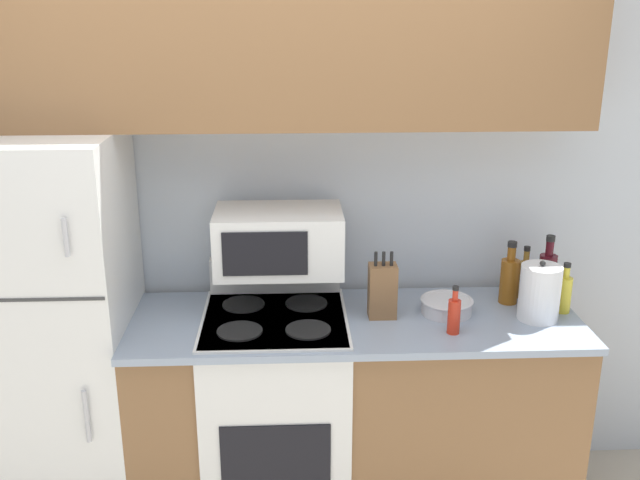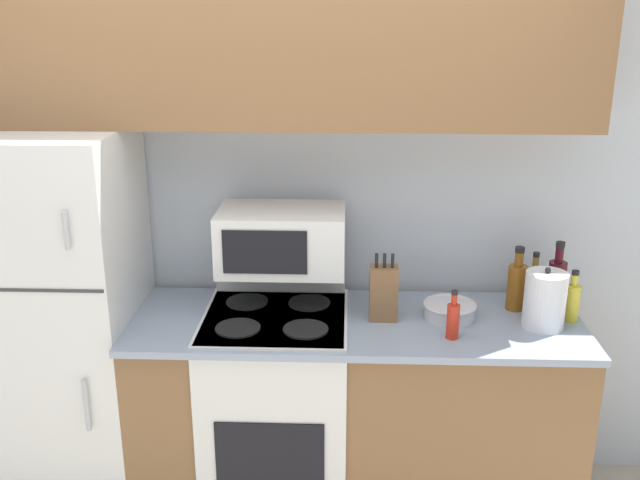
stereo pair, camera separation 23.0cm
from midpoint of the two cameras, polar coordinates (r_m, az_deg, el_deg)
wall_back at (r=3.22m, az=-0.92°, el=2.09°), size 8.00×0.05×2.55m
lower_cabinets at (r=3.22m, az=4.89°, el=-13.84°), size 1.87×0.64×0.93m
refrigerator at (r=3.23m, az=-18.13°, el=-6.76°), size 0.66×0.66×1.71m
upper_cabinets at (r=2.89m, az=-1.22°, el=15.58°), size 2.53×0.36×0.66m
stove at (r=3.20m, az=-1.33°, el=-13.56°), size 0.60×0.63×1.10m
microwave at (r=2.99m, az=-0.89°, el=0.03°), size 0.53×0.34×0.26m
knife_block at (r=2.95m, az=7.34°, el=-4.22°), size 0.12×0.09×0.29m
bowl at (r=3.04m, az=12.48°, el=-5.52°), size 0.22×0.22×0.07m
bottle_whiskey at (r=3.17m, az=17.49°, el=-3.48°), size 0.08×0.08×0.28m
bottle_cooking_spray at (r=3.14m, az=21.54°, el=-4.60°), size 0.06×0.06×0.22m
bottle_hot_sauce at (r=2.85m, az=12.90°, el=-6.26°), size 0.05×0.05×0.20m
bottle_vinegar at (r=3.24m, az=18.68°, el=-3.41°), size 0.06×0.06×0.24m
bottle_wine_red at (r=3.23m, az=20.35°, el=-3.24°), size 0.08×0.08×0.30m
kettle at (r=3.03m, az=19.65°, el=-4.58°), size 0.17×0.17×0.26m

